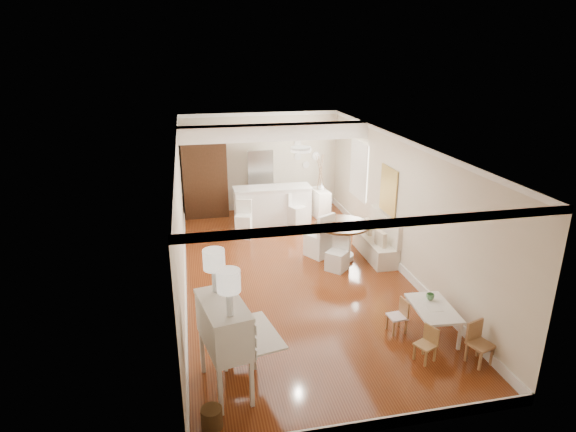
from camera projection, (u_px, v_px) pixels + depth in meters
name	position (u px, v px, depth m)	size (l,w,h in m)	color
room	(293.00, 179.00, 9.76)	(9.00, 9.04, 2.82)	brown
secretary_bureau	(225.00, 347.00, 6.50)	(1.06, 1.08, 1.35)	silver
gustavian_armchair	(240.00, 334.00, 7.15)	(0.54, 0.54, 0.95)	beige
wicker_basket	(212.00, 418.00, 5.99)	(0.27, 0.27, 0.27)	#4C3217
kids_table	(432.00, 321.00, 7.90)	(0.61, 1.02, 0.51)	white
kids_chair_a	(425.00, 344.00, 7.23)	(0.27, 0.27, 0.56)	#AD834F
kids_chair_b	(397.00, 316.00, 7.97)	(0.28, 0.28, 0.59)	#AD7D4E
kids_chair_c	(481.00, 344.00, 7.15)	(0.32, 0.32, 0.67)	#A27349
banquette	(376.00, 236.00, 10.80)	(0.52, 1.60, 0.98)	silver
dining_table	(342.00, 241.00, 10.71)	(1.23, 1.23, 0.84)	#4C2E18
slip_chair_near	(337.00, 252.00, 10.17)	(0.39, 0.41, 0.83)	white
slip_chair_far	(319.00, 234.00, 10.84)	(0.49, 0.51, 1.04)	white
breakfast_counter	(272.00, 206.00, 12.82)	(2.05, 0.65, 1.03)	white
bar_stool_left	(244.00, 219.00, 11.91)	(0.38, 0.38, 0.94)	white
bar_stool_right	(297.00, 211.00, 12.60)	(0.37, 0.37, 0.92)	silver
pantry_cabinet	(205.00, 176.00, 13.28)	(1.20, 0.60, 2.30)	#381E11
fridge	(273.00, 181.00, 13.70)	(0.75, 0.65, 1.80)	silver
sideboard	(320.00, 203.00, 13.46)	(0.36, 0.81, 0.77)	white
pencil_cup	(430.00, 297.00, 8.03)	(0.13, 0.13, 0.11)	#528D59
branch_vase	(322.00, 187.00, 13.32)	(0.17, 0.17, 0.17)	white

